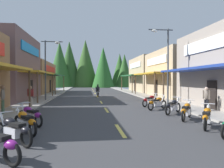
# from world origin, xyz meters

# --- Properties ---
(ground) EXTENTS (10.12, 76.67, 0.10)m
(ground) POSITION_xyz_m (0.00, 23.33, -0.05)
(ground) COLOR #38383A
(sidewalk_left) EXTENTS (2.16, 76.67, 0.12)m
(sidewalk_left) POSITION_xyz_m (-6.14, 23.33, 0.06)
(sidewalk_left) COLOR #9E9991
(sidewalk_left) RESTS_ON ground
(sidewalk_right) EXTENTS (2.16, 76.67, 0.12)m
(sidewalk_right) POSITION_xyz_m (6.14, 23.33, 0.06)
(sidewalk_right) COLOR #9E9991
(sidewalk_right) RESTS_ON ground
(centerline_dashes) EXTENTS (0.16, 53.19, 0.01)m
(centerline_dashes) POSITION_xyz_m (0.00, 27.04, 0.01)
(centerline_dashes) COLOR #E0C64C
(centerline_dashes) RESTS_ON ground
(storefront_left_middle) EXTENTS (8.02, 9.90, 6.81)m
(storefront_left_middle) POSITION_xyz_m (-10.30, 23.00, 3.40)
(storefront_left_middle) COLOR brown
(storefront_left_middle) RESTS_ON ground
(storefront_left_far) EXTENTS (10.59, 13.33, 4.94)m
(storefront_left_far) POSITION_xyz_m (-11.58, 35.46, 2.48)
(storefront_left_far) COLOR olive
(storefront_left_far) RESTS_ON ground
(storefront_right_middle) EXTENTS (8.34, 10.38, 5.74)m
(storefront_right_middle) POSITION_xyz_m (10.45, 25.30, 2.87)
(storefront_right_middle) COLOR tan
(storefront_right_middle) RESTS_ON ground
(storefront_right_far) EXTENTS (9.64, 11.39, 6.04)m
(storefront_right_far) POSITION_xyz_m (11.11, 36.82, 3.02)
(storefront_right_far) COLOR tan
(storefront_right_far) RESTS_ON ground
(streetlamp_left) EXTENTS (2.11, 0.30, 6.07)m
(streetlamp_left) POSITION_xyz_m (-5.13, 21.63, 3.97)
(streetlamp_left) COLOR #474C51
(streetlamp_left) RESTS_ON ground
(streetlamp_right) EXTENTS (2.11, 0.30, 6.43)m
(streetlamp_right) POSITION_xyz_m (5.15, 16.89, 4.17)
(streetlamp_right) COLOR #474C51
(streetlamp_right) RESTS_ON ground
(motorcycle_parked_right_2) EXTENTS (1.32, 1.80, 1.04)m
(motorcycle_parked_right_2) POSITION_xyz_m (3.93, 8.33, 0.49)
(motorcycle_parked_right_2) COLOR black
(motorcycle_parked_right_2) RESTS_ON ground
(motorcycle_parked_right_3) EXTENTS (1.38, 1.76, 1.04)m
(motorcycle_parked_right_3) POSITION_xyz_m (3.92, 10.28, 0.49)
(motorcycle_parked_right_3) COLOR black
(motorcycle_parked_right_3) RESTS_ON ground
(motorcycle_parked_right_4) EXTENTS (1.63, 1.53, 1.04)m
(motorcycle_parked_right_4) POSITION_xyz_m (3.97, 12.21, 0.49)
(motorcycle_parked_right_4) COLOR black
(motorcycle_parked_right_4) RESTS_ON ground
(motorcycle_parked_right_5) EXTENTS (1.82, 1.29, 1.04)m
(motorcycle_parked_right_5) POSITION_xyz_m (3.64, 14.26, 0.49)
(motorcycle_parked_right_5) COLOR black
(motorcycle_parked_right_5) RESTS_ON ground
(motorcycle_parked_right_6) EXTENTS (1.75, 1.40, 1.04)m
(motorcycle_parked_right_6) POSITION_xyz_m (3.71, 16.14, 0.49)
(motorcycle_parked_right_6) COLOR black
(motorcycle_parked_right_6) RESTS_ON ground
(motorcycle_parked_left_1) EXTENTS (1.66, 1.51, 1.04)m
(motorcycle_parked_left_1) POSITION_xyz_m (-3.82, 6.77, 0.49)
(motorcycle_parked_left_1) COLOR black
(motorcycle_parked_left_1) RESTS_ON ground
(motorcycle_parked_left_2) EXTENTS (1.36, 1.77, 1.04)m
(motorcycle_parked_left_2) POSITION_xyz_m (-3.83, 8.18, 0.49)
(motorcycle_parked_left_2) COLOR black
(motorcycle_parked_left_2) RESTS_ON ground
(motorcycle_parked_left_3) EXTENTS (1.52, 1.64, 1.04)m
(motorcycle_parked_left_3) POSITION_xyz_m (-4.03, 9.78, 0.49)
(motorcycle_parked_left_3) COLOR black
(motorcycle_parked_left_3) RESTS_ON ground
(rider_cruising_lead) EXTENTS (0.60, 2.14, 1.57)m
(rider_cruising_lead) POSITION_xyz_m (0.06, 26.92, 0.66)
(rider_cruising_lead) COLOR black
(rider_cruising_lead) RESTS_ON ground
(pedestrian_by_shop) EXTENTS (0.51, 0.40, 1.66)m
(pedestrian_by_shop) POSITION_xyz_m (-5.64, 16.42, 0.96)
(pedestrian_by_shop) COLOR #B2A599
(pedestrian_by_shop) RESTS_ON ground
(pedestrian_browsing) EXTENTS (0.36, 0.54, 1.67)m
(pedestrian_browsing) POSITION_xyz_m (6.39, 12.58, 0.97)
(pedestrian_browsing) COLOR black
(pedestrian_browsing) RESTS_ON ground
(pedestrian_waiting) EXTENTS (0.32, 0.56, 1.81)m
(pedestrian_waiting) POSITION_xyz_m (-6.34, 12.82, 1.06)
(pedestrian_waiting) COLOR #3F593F
(pedestrian_waiting) RESTS_ON ground
(treeline_backdrop) EXTENTS (24.80, 12.65, 13.99)m
(treeline_backdrop) POSITION_xyz_m (-1.60, 63.24, 6.31)
(treeline_backdrop) COLOR #2B5223
(treeline_backdrop) RESTS_ON ground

